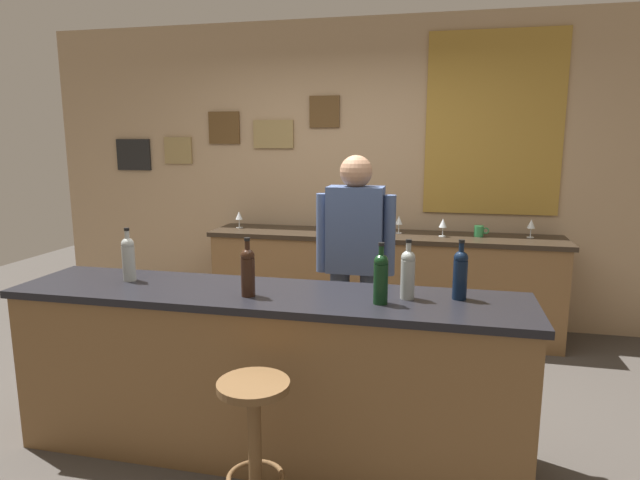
{
  "coord_description": "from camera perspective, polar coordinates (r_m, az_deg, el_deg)",
  "views": [
    {
      "loc": [
        0.9,
        -3.02,
        1.71
      ],
      "look_at": [
        0.11,
        0.45,
        1.05
      ],
      "focal_mm": 30.2,
      "sensor_mm": 36.0,
      "label": 1
    }
  ],
  "objects": [
    {
      "name": "ground_plane",
      "position": [
        3.58,
        -3.43,
        -18.01
      ],
      "size": [
        10.0,
        10.0,
        0.0
      ],
      "primitive_type": "plane",
      "color": "#423D38"
    },
    {
      "name": "back_wall",
      "position": [
        5.13,
        3.12,
        7.26
      ],
      "size": [
        6.0,
        0.09,
        2.8
      ],
      "color": "tan",
      "rests_on": "ground_plane"
    },
    {
      "name": "bar_counter",
      "position": [
        3.04,
        -5.7,
        -13.83
      ],
      "size": [
        2.77,
        0.6,
        0.92
      ],
      "color": "brown",
      "rests_on": "ground_plane"
    },
    {
      "name": "side_counter",
      "position": [
        4.86,
        6.54,
        -4.55
      ],
      "size": [
        3.09,
        0.56,
        0.9
      ],
      "color": "brown",
      "rests_on": "ground_plane"
    },
    {
      "name": "bartender",
      "position": [
        3.54,
        3.73,
        -2.15
      ],
      "size": [
        0.52,
        0.21,
        1.62
      ],
      "color": "#384766",
      "rests_on": "ground_plane"
    },
    {
      "name": "bar_stool",
      "position": [
        2.53,
        -6.97,
        -19.19
      ],
      "size": [
        0.32,
        0.32,
        0.68
      ],
      "color": "brown",
      "rests_on": "ground_plane"
    },
    {
      "name": "wine_bottle_a",
      "position": [
        3.25,
        -19.63,
        -1.74
      ],
      "size": [
        0.07,
        0.07,
        0.31
      ],
      "color": "#999E99",
      "rests_on": "bar_counter"
    },
    {
      "name": "wine_bottle_b",
      "position": [
        2.78,
        -7.65,
        -3.2
      ],
      "size": [
        0.07,
        0.07,
        0.31
      ],
      "color": "black",
      "rests_on": "bar_counter"
    },
    {
      "name": "wine_bottle_c",
      "position": [
        2.65,
        6.46,
        -3.89
      ],
      "size": [
        0.07,
        0.07,
        0.31
      ],
      "color": "black",
      "rests_on": "bar_counter"
    },
    {
      "name": "wine_bottle_d",
      "position": [
        2.75,
        9.29,
        -3.42
      ],
      "size": [
        0.07,
        0.07,
        0.31
      ],
      "color": "#999E99",
      "rests_on": "bar_counter"
    },
    {
      "name": "wine_bottle_e",
      "position": [
        2.79,
        14.64,
        -3.39
      ],
      "size": [
        0.07,
        0.07,
        0.31
      ],
      "color": "black",
      "rests_on": "bar_counter"
    },
    {
      "name": "wine_glass_a",
      "position": [
        5.1,
        -8.57,
        2.52
      ],
      "size": [
        0.07,
        0.07,
        0.16
      ],
      "color": "silver",
      "rests_on": "side_counter"
    },
    {
      "name": "wine_glass_b",
      "position": [
        4.8,
        6.86,
        2.06
      ],
      "size": [
        0.07,
        0.07,
        0.16
      ],
      "color": "silver",
      "rests_on": "side_counter"
    },
    {
      "name": "wine_glass_c",
      "position": [
        4.8,
        8.36,
        2.03
      ],
      "size": [
        0.07,
        0.07,
        0.16
      ],
      "color": "silver",
      "rests_on": "side_counter"
    },
    {
      "name": "wine_glass_d",
      "position": [
        4.7,
        12.9,
        1.69
      ],
      "size": [
        0.07,
        0.07,
        0.16
      ],
      "color": "silver",
      "rests_on": "side_counter"
    },
    {
      "name": "wine_glass_e",
      "position": [
        4.87,
        21.47,
        1.53
      ],
      "size": [
        0.07,
        0.07,
        0.16
      ],
      "color": "silver",
      "rests_on": "side_counter"
    },
    {
      "name": "coffee_mug",
      "position": [
        4.79,
        16.52,
        0.92
      ],
      "size": [
        0.12,
        0.08,
        0.09
      ],
      "color": "#338C4C",
      "rests_on": "side_counter"
    }
  ]
}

